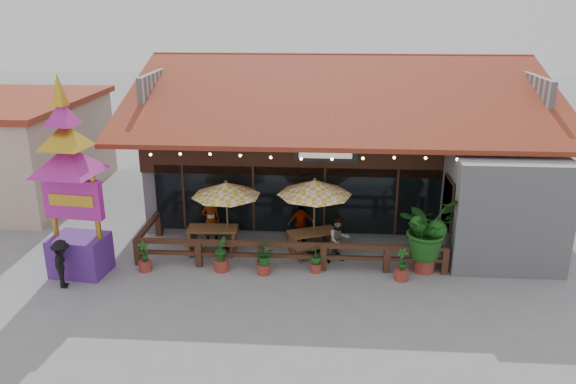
# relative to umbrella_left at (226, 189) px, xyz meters

# --- Properties ---
(ground) EXTENTS (100.00, 100.00, 0.00)m
(ground) POSITION_rel_umbrella_left_xyz_m (3.78, -0.88, -2.17)
(ground) COLOR gray
(ground) RESTS_ON ground
(restaurant_building) EXTENTS (15.50, 14.73, 6.09)m
(restaurant_building) POSITION_rel_umbrella_left_xyz_m (4.04, 5.73, 0.03)
(restaurant_building) COLOR #B2B1B7
(restaurant_building) RESTS_ON ground
(patio_railing) EXTENTS (10.00, 2.60, 0.92)m
(patio_railing) POSITION_rel_umbrella_left_xyz_m (1.53, -1.14, -1.56)
(patio_railing) COLOR #4D2B1B
(patio_railing) RESTS_ON ground
(umbrella_left) EXTENTS (2.96, 2.96, 2.49)m
(umbrella_left) POSITION_rel_umbrella_left_xyz_m (0.00, 0.00, 0.00)
(umbrella_left) COLOR brown
(umbrella_left) RESTS_ON ground
(umbrella_right) EXTENTS (2.71, 2.71, 2.66)m
(umbrella_right) POSITION_rel_umbrella_left_xyz_m (2.95, -0.05, 0.14)
(umbrella_right) COLOR brown
(umbrella_right) RESTS_ON ground
(picnic_table_left) EXTENTS (1.78, 1.56, 0.82)m
(picnic_table_left) POSITION_rel_umbrella_left_xyz_m (-0.50, -0.10, -1.62)
(picnic_table_left) COLOR brown
(picnic_table_left) RESTS_ON ground
(picnic_table_right) EXTENTS (2.02, 1.90, 0.78)m
(picnic_table_right) POSITION_rel_umbrella_left_xyz_m (2.91, -0.09, -1.65)
(picnic_table_right) COLOR brown
(picnic_table_right) RESTS_ON ground
(thai_sign_tower) EXTENTS (2.73, 2.73, 6.68)m
(thai_sign_tower) POSITION_rel_umbrella_left_xyz_m (-4.30, -2.07, 1.36)
(thai_sign_tower) COLOR #522485
(thai_sign_tower) RESTS_ON ground
(tropical_plant) EXTENTS (2.38, 2.35, 2.49)m
(tropical_plant) POSITION_rel_umbrella_left_xyz_m (6.47, -1.22, -0.75)
(tropical_plant) COLOR maroon
(tropical_plant) RESTS_ON ground
(diner_a) EXTENTS (0.72, 0.56, 1.74)m
(diner_a) POSITION_rel_umbrella_left_xyz_m (-0.66, 0.47, -1.31)
(diner_a) COLOR #391E12
(diner_a) RESTS_ON ground
(diner_b) EXTENTS (0.95, 0.87, 1.58)m
(diner_b) POSITION_rel_umbrella_left_xyz_m (3.77, -0.75, -1.39)
(diner_b) COLOR #391E12
(diner_b) RESTS_ON ground
(diner_c) EXTENTS (0.92, 0.48, 1.51)m
(diner_c) POSITION_rel_umbrella_left_xyz_m (2.49, 0.65, -1.42)
(diner_c) COLOR #391E12
(diner_c) RESTS_ON ground
(pedestrian) EXTENTS (0.77, 1.07, 1.50)m
(pedestrian) POSITION_rel_umbrella_left_xyz_m (-4.44, -2.99, -1.42)
(pedestrian) COLOR black
(pedestrian) RESTS_ON ground
(planter_a) EXTENTS (0.43, 0.41, 1.00)m
(planter_a) POSITION_rel_umbrella_left_xyz_m (-2.36, -1.80, -1.75)
(planter_a) COLOR maroon
(planter_a) RESTS_ON ground
(planter_b) EXTENTS (0.46, 0.46, 1.12)m
(planter_b) POSITION_rel_umbrella_left_xyz_m (0.06, -1.64, -1.67)
(planter_b) COLOR maroon
(planter_b) RESTS_ON ground
(planter_c) EXTENTS (0.80, 0.78, 1.00)m
(planter_c) POSITION_rel_umbrella_left_xyz_m (1.42, -1.76, -1.61)
(planter_c) COLOR maroon
(planter_c) RESTS_ON ground
(planter_d) EXTENTS (0.46, 0.46, 0.86)m
(planter_d) POSITION_rel_umbrella_left_xyz_m (3.06, -1.53, -1.76)
(planter_d) COLOR maroon
(planter_d) RESTS_ON ground
(planter_e) EXTENTS (0.44, 0.45, 1.05)m
(planter_e) POSITION_rel_umbrella_left_xyz_m (5.69, -1.88, -1.73)
(planter_e) COLOR maroon
(planter_e) RESTS_ON ground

